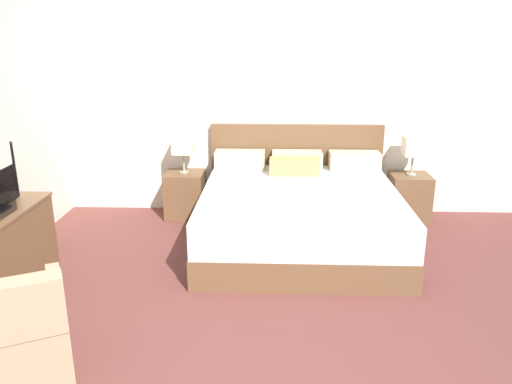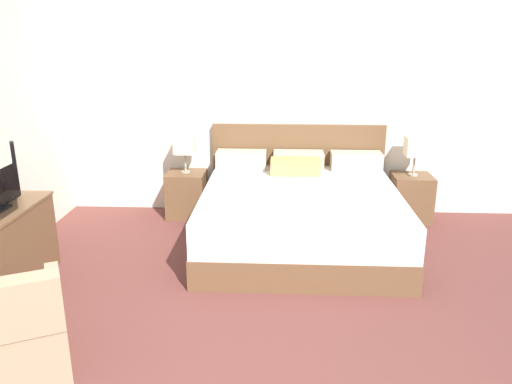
% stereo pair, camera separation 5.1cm
% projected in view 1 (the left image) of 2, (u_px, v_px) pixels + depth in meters
% --- Properties ---
extents(wall_back, '(6.30, 0.06, 2.70)m').
position_uv_depth(wall_back, '(273.00, 102.00, 5.96)').
color(wall_back, silver).
rests_on(wall_back, ground).
extents(bed, '(2.07, 2.13, 1.10)m').
position_uv_depth(bed, '(299.00, 213.00, 5.22)').
color(bed, brown).
rests_on(bed, ground).
extents(nightstand_left, '(0.45, 0.43, 0.55)m').
position_uv_depth(nightstand_left, '(185.00, 194.00, 6.03)').
color(nightstand_left, brown).
rests_on(nightstand_left, ground).
extents(nightstand_right, '(0.45, 0.43, 0.55)m').
position_uv_depth(nightstand_right, '(409.00, 197.00, 5.93)').
color(nightstand_right, brown).
rests_on(nightstand_right, ground).
extents(table_lamp_left, '(0.23, 0.23, 0.46)m').
position_uv_depth(table_lamp_left, '(183.00, 145.00, 5.85)').
color(table_lamp_left, gray).
rests_on(table_lamp_left, nightstand_left).
extents(table_lamp_right, '(0.23, 0.23, 0.46)m').
position_uv_depth(table_lamp_right, '(414.00, 147.00, 5.75)').
color(table_lamp_right, gray).
rests_on(table_lamp_right, nightstand_right).
extents(dresser, '(0.49, 1.08, 0.72)m').
position_uv_depth(dresser, '(2.00, 249.00, 4.25)').
color(dresser, brown).
rests_on(dresser, ground).
extents(armchair_by_window, '(0.92, 0.92, 0.76)m').
position_uv_depth(armchair_by_window, '(11.00, 336.00, 3.17)').
color(armchair_by_window, '#9E8466').
rests_on(armchair_by_window, ground).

